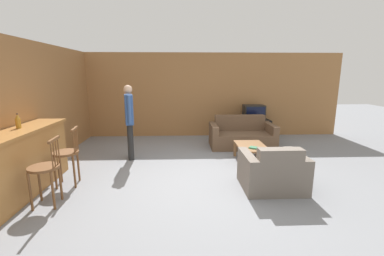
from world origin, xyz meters
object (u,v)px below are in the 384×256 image
bar_chair_near (45,171)px  bottle (18,122)px  coffee_table (251,148)px  couch_far (241,136)px  armchair_near (273,173)px  person_by_window (129,118)px  tv_unit (253,129)px  book_on_table (254,148)px  tv (254,112)px  bar_chair_mid (67,155)px

bar_chair_near → bottle: size_ratio=4.22×
coffee_table → couch_far: bearing=86.5°
armchair_near → coffee_table: size_ratio=1.07×
person_by_window → coffee_table: bearing=-6.9°
couch_far → bottle: 5.08m
tv_unit → bar_chair_near: bearing=-136.3°
bottle → book_on_table: size_ratio=1.02×
bar_chair_near → armchair_near: bar_chair_near is taller
tv → armchair_near: bearing=-100.3°
bar_chair_near → armchair_near: bearing=6.8°
bar_chair_mid → tv_unit: 5.39m
tv_unit → book_on_table: size_ratio=4.18×
bar_chair_near → book_on_table: bar_chair_near is taller
bar_chair_mid → coffee_table: size_ratio=1.09×
bar_chair_mid → book_on_table: bearing=13.3°
armchair_near → bar_chair_mid: bearing=175.2°
book_on_table → bar_chair_near: bearing=-156.2°
couch_far → person_by_window: 3.06m
couch_far → bottle: size_ratio=6.96×
couch_far → coffee_table: size_ratio=1.79×
coffee_table → bottle: bearing=-164.1°
tv → tv_unit: bearing=90.0°
tv_unit → book_on_table: tv_unit is taller
tv_unit → tv: tv is taller
coffee_table → tv_unit: bearing=73.6°
armchair_near → bar_chair_near: bearing=-173.2°
bottle → person_by_window: bearing=45.7°
armchair_near → tv_unit: size_ratio=1.01×
bar_chair_mid → tv_unit: (4.24, 3.32, -0.26)m
book_on_table → person_by_window: size_ratio=0.14×
couch_far → tv: 1.22m
couch_far → book_on_table: (-0.09, -1.52, 0.11)m
bar_chair_near → person_by_window: size_ratio=0.61×
coffee_table → book_on_table: 0.24m
armchair_near → coffee_table: armchair_near is taller
couch_far → book_on_table: couch_far is taller
book_on_table → person_by_window: bearing=168.4°
coffee_table → bottle: 4.50m
bar_chair_mid → person_by_window: (0.84, 1.41, 0.43)m
bar_chair_mid → tv_unit: size_ratio=1.03×
armchair_near → book_on_table: (-0.01, 1.15, 0.11)m
couch_far → tv_unit: size_ratio=1.69×
bottle → book_on_table: 4.43m
armchair_near → bottle: size_ratio=4.17×
bar_chair_near → armchair_near: (3.59, 0.43, -0.26)m
couch_far → coffee_table: couch_far is taller
bar_chair_near → coffee_table: bearing=26.7°
bar_chair_near → tv_unit: size_ratio=1.03×
tv_unit → person_by_window: (-3.41, -1.91, 0.69)m
bar_chair_mid → tv: size_ratio=1.66×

